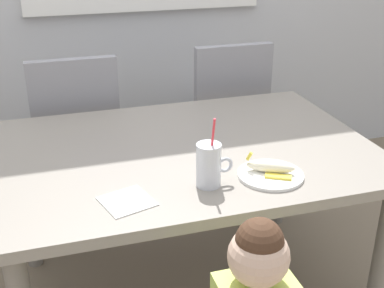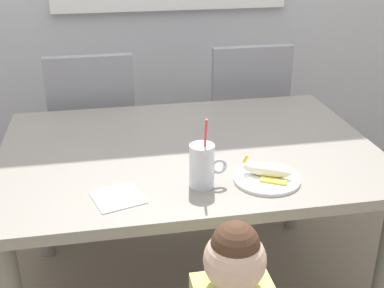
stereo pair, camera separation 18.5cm
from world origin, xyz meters
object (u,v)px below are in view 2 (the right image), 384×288
(peeled_banana, at_px, (268,171))
(paper_napkin, at_px, (118,197))
(dining_chair_right, at_px, (243,116))
(milk_cup, at_px, (202,168))
(snack_plate, at_px, (267,179))
(dining_chair_left, at_px, (94,129))
(dining_table, at_px, (189,167))

(peeled_banana, distance_m, paper_napkin, 0.52)
(dining_chair_right, xyz_separation_m, milk_cup, (-0.46, -1.08, 0.26))
(dining_chair_right, height_order, snack_plate, dining_chair_right)
(snack_plate, relative_size, peeled_banana, 1.36)
(snack_plate, height_order, paper_napkin, snack_plate)
(milk_cup, distance_m, paper_napkin, 0.29)
(dining_chair_right, height_order, milk_cup, milk_cup)
(milk_cup, bearing_deg, peeled_banana, 0.84)
(dining_chair_left, distance_m, snack_plate, 1.21)
(snack_plate, bearing_deg, paper_napkin, -177.32)
(dining_chair_left, bearing_deg, milk_cup, 109.13)
(milk_cup, height_order, paper_napkin, milk_cup)
(milk_cup, bearing_deg, snack_plate, -1.30)
(dining_chair_left, height_order, dining_chair_right, same)
(dining_table, bearing_deg, paper_napkin, -130.95)
(dining_chair_right, height_order, peeled_banana, dining_chair_right)
(dining_chair_right, distance_m, snack_plate, 1.13)
(peeled_banana, bearing_deg, paper_napkin, -176.40)
(dining_chair_right, bearing_deg, dining_chair_left, 2.63)
(dining_table, height_order, paper_napkin, paper_napkin)
(paper_napkin, bearing_deg, dining_table, 49.05)
(dining_chair_left, xyz_separation_m, dining_chair_right, (0.82, 0.04, 0.00))
(dining_chair_left, distance_m, dining_chair_right, 0.82)
(dining_table, height_order, snack_plate, snack_plate)
(dining_chair_left, bearing_deg, paper_napkin, 94.15)
(dining_chair_right, xyz_separation_m, paper_napkin, (-0.75, -1.11, 0.19))
(dining_table, distance_m, dining_chair_right, 0.89)
(dining_chair_right, bearing_deg, snack_plate, 77.62)
(dining_chair_left, distance_m, peeled_banana, 1.21)
(peeled_banana, bearing_deg, dining_chair_right, 77.76)
(dining_chair_left, xyz_separation_m, paper_napkin, (0.08, -1.07, 0.19))
(paper_napkin, bearing_deg, snack_plate, 2.68)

